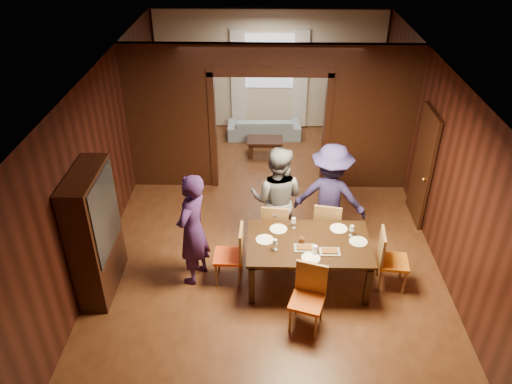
{
  "coord_description": "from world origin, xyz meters",
  "views": [
    {
      "loc": [
        -0.08,
        -7.24,
        5.32
      ],
      "look_at": [
        -0.22,
        -0.4,
        1.05
      ],
      "focal_mm": 35.0,
      "sensor_mm": 36.0,
      "label": 1
    }
  ],
  "objects_px": {
    "hutch": "(95,233)",
    "person_grey": "(277,199)",
    "chair_far_r": "(327,225)",
    "person_purple": "(192,230)",
    "chair_left": "(228,254)",
    "chair_far_l": "(276,226)",
    "chair_near": "(307,300)",
    "coffee_table": "(265,147)",
    "sofa": "(264,127)",
    "person_navy": "(330,197)",
    "chair_right": "(393,260)",
    "dining_table": "(308,262)"
  },
  "relations": [
    {
      "from": "chair_left",
      "to": "coffee_table",
      "type": "bearing_deg",
      "value": 174.09
    },
    {
      "from": "person_grey",
      "to": "coffee_table",
      "type": "height_order",
      "value": "person_grey"
    },
    {
      "from": "chair_left",
      "to": "chair_far_l",
      "type": "xyz_separation_m",
      "value": [
        0.73,
        0.76,
        0.0
      ]
    },
    {
      "from": "coffee_table",
      "to": "hutch",
      "type": "xyz_separation_m",
      "value": [
        -2.44,
        -4.38,
        0.8
      ]
    },
    {
      "from": "person_purple",
      "to": "chair_far_r",
      "type": "xyz_separation_m",
      "value": [
        2.11,
        0.78,
        -0.44
      ]
    },
    {
      "from": "person_grey",
      "to": "person_purple",
      "type": "bearing_deg",
      "value": 46.78
    },
    {
      "from": "person_purple",
      "to": "chair_right",
      "type": "distance_m",
      "value": 3.05
    },
    {
      "from": "person_purple",
      "to": "dining_table",
      "type": "xyz_separation_m",
      "value": [
        1.74,
        -0.05,
        -0.54
      ]
    },
    {
      "from": "chair_far_r",
      "to": "person_purple",
      "type": "bearing_deg",
      "value": 31.28
    },
    {
      "from": "chair_right",
      "to": "sofa",
      "type": "bearing_deg",
      "value": 26.88
    },
    {
      "from": "person_navy",
      "to": "chair_far_r",
      "type": "relative_size",
      "value": 1.92
    },
    {
      "from": "chair_far_l",
      "to": "coffee_table",
      "type": "bearing_deg",
      "value": -80.62
    },
    {
      "from": "chair_far_r",
      "to": "hutch",
      "type": "bearing_deg",
      "value": 27.01
    },
    {
      "from": "chair_right",
      "to": "chair_near",
      "type": "distance_m",
      "value": 1.61
    },
    {
      "from": "chair_far_l",
      "to": "person_purple",
      "type": "bearing_deg",
      "value": 36.35
    },
    {
      "from": "person_grey",
      "to": "hutch",
      "type": "bearing_deg",
      "value": 34.95
    },
    {
      "from": "dining_table",
      "to": "coffee_table",
      "type": "height_order",
      "value": "dining_table"
    },
    {
      "from": "chair_far_l",
      "to": "chair_far_r",
      "type": "height_order",
      "value": "same"
    },
    {
      "from": "person_grey",
      "to": "chair_far_r",
      "type": "xyz_separation_m",
      "value": [
        0.85,
        -0.07,
        -0.45
      ]
    },
    {
      "from": "chair_far_l",
      "to": "chair_near",
      "type": "height_order",
      "value": "same"
    },
    {
      "from": "person_purple",
      "to": "hutch",
      "type": "height_order",
      "value": "hutch"
    },
    {
      "from": "dining_table",
      "to": "person_purple",
      "type": "bearing_deg",
      "value": 178.23
    },
    {
      "from": "chair_left",
      "to": "chair_far_l",
      "type": "distance_m",
      "value": 1.05
    },
    {
      "from": "chair_left",
      "to": "chair_far_l",
      "type": "height_order",
      "value": "same"
    },
    {
      "from": "coffee_table",
      "to": "person_purple",
      "type": "bearing_deg",
      "value": -104.32
    },
    {
      "from": "sofa",
      "to": "chair_left",
      "type": "height_order",
      "value": "chair_left"
    },
    {
      "from": "person_purple",
      "to": "coffee_table",
      "type": "bearing_deg",
      "value": -172.85
    },
    {
      "from": "person_navy",
      "to": "chair_far_l",
      "type": "bearing_deg",
      "value": 28.65
    },
    {
      "from": "hutch",
      "to": "person_grey",
      "type": "bearing_deg",
      "value": 22.07
    },
    {
      "from": "hutch",
      "to": "sofa",
      "type": "bearing_deg",
      "value": 65.67
    },
    {
      "from": "person_grey",
      "to": "chair_left",
      "type": "relative_size",
      "value": 1.92
    },
    {
      "from": "chair_far_l",
      "to": "hutch",
      "type": "relative_size",
      "value": 0.48
    },
    {
      "from": "chair_far_r",
      "to": "hutch",
      "type": "xyz_separation_m",
      "value": [
        -3.5,
        -1.01,
        0.52
      ]
    },
    {
      "from": "person_purple",
      "to": "dining_table",
      "type": "relative_size",
      "value": 1.0
    },
    {
      "from": "person_navy",
      "to": "coffee_table",
      "type": "distance_m",
      "value": 3.47
    },
    {
      "from": "coffee_table",
      "to": "chair_far_r",
      "type": "height_order",
      "value": "chair_far_r"
    },
    {
      "from": "hutch",
      "to": "chair_far_l",
      "type": "bearing_deg",
      "value": 19.88
    },
    {
      "from": "person_purple",
      "to": "chair_left",
      "type": "bearing_deg",
      "value": 108.21
    },
    {
      "from": "coffee_table",
      "to": "chair_right",
      "type": "xyz_separation_m",
      "value": [
        1.96,
        -4.27,
        0.28
      ]
    },
    {
      "from": "person_navy",
      "to": "dining_table",
      "type": "xyz_separation_m",
      "value": [
        -0.41,
        -1.0,
        -0.55
      ]
    },
    {
      "from": "person_purple",
      "to": "dining_table",
      "type": "distance_m",
      "value": 1.82
    },
    {
      "from": "person_grey",
      "to": "sofa",
      "type": "bearing_deg",
      "value": -74.03
    },
    {
      "from": "person_navy",
      "to": "chair_near",
      "type": "height_order",
      "value": "person_navy"
    },
    {
      "from": "person_purple",
      "to": "hutch",
      "type": "distance_m",
      "value": 1.4
    },
    {
      "from": "sofa",
      "to": "hutch",
      "type": "relative_size",
      "value": 0.88
    },
    {
      "from": "hutch",
      "to": "chair_near",
      "type": "bearing_deg",
      "value": -13.96
    },
    {
      "from": "chair_far_l",
      "to": "chair_right",
      "type": "bearing_deg",
      "value": 160.71
    },
    {
      "from": "chair_left",
      "to": "chair_far_r",
      "type": "xyz_separation_m",
      "value": [
        1.59,
        0.81,
        0.0
      ]
    },
    {
      "from": "chair_near",
      "to": "dining_table",
      "type": "bearing_deg",
      "value": 103.17
    },
    {
      "from": "chair_left",
      "to": "hutch",
      "type": "relative_size",
      "value": 0.48
    }
  ]
}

